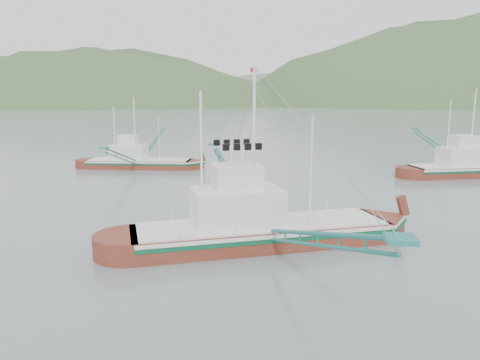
# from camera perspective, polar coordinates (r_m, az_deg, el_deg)

# --- Properties ---
(ground) EXTENTS (1200.00, 1200.00, 0.00)m
(ground) POSITION_cam_1_polar(r_m,az_deg,el_deg) (30.88, -1.51, -7.87)
(ground) COLOR slate
(ground) RESTS_ON ground
(main_boat) EXTENTS (17.20, 29.06, 12.29)m
(main_boat) POSITION_cam_1_polar(r_m,az_deg,el_deg) (30.25, 2.43, -3.34)
(main_boat) COLOR maroon
(main_boat) RESTS_ON ground
(bg_boat_right) EXTENTS (15.86, 27.11, 11.25)m
(bg_boat_right) POSITION_cam_1_polar(r_m,az_deg,el_deg) (62.38, 26.51, 2.39)
(bg_boat_right) COLOR maroon
(bg_boat_right) RESTS_ON ground
(bg_boat_left) EXTENTS (13.85, 24.76, 10.02)m
(bg_boat_left) POSITION_cam_1_polar(r_m,az_deg,el_deg) (63.39, -12.36, 2.67)
(bg_boat_left) COLOR maroon
(bg_boat_left) RESTS_ON ground
(headland_left) EXTENTS (448.00, 308.00, 210.00)m
(headland_left) POSITION_cam_1_polar(r_m,az_deg,el_deg) (430.68, -17.89, 8.69)
(headland_left) COLOR #39582D
(headland_left) RESTS_ON ground
(ridge_distant) EXTENTS (960.00, 400.00, 240.00)m
(ridge_distant) POSITION_cam_1_polar(r_m,az_deg,el_deg) (589.55, 10.32, 9.37)
(ridge_distant) COLOR slate
(ridge_distant) RESTS_ON ground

